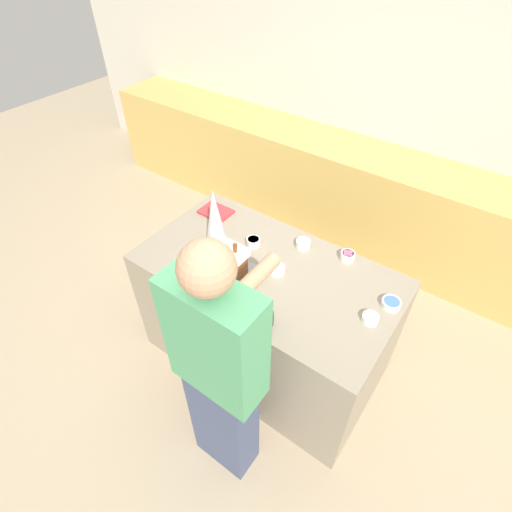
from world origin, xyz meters
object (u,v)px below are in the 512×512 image
Objects in this scene: candy_bowl_beside_tree at (303,244)px; candy_bowl_behind_tray at (391,303)px; candy_bowl_far_left at (348,256)px; cookbook at (216,212)px; mug at (265,318)px; candy_bowl_far_right at (370,318)px; decorative_tree at (214,219)px; baking_tray at (226,274)px; person at (220,374)px; gingerbread_house at (225,262)px; candy_bowl_near_tray_left at (253,242)px; candy_bowl_near_tray_right at (277,269)px.

candy_bowl_behind_tray is at bearing -12.23° from candy_bowl_beside_tree.
candy_bowl_far_left reaches higher than cookbook.
mug is at bearing -100.61° from candy_bowl_far_left.
candy_bowl_far_right is 0.57m from mug.
candy_bowl_behind_tray is at bearing 8.18° from decorative_tree.
baking_tray is 0.22× the size of person.
cookbook is at bearing 135.69° from baking_tray.
gingerbread_house is 2.68× the size of candy_bowl_near_tray_left.
candy_bowl_far_left is 0.46m from candy_bowl_near_tray_right.
candy_bowl_behind_tray is 0.17m from candy_bowl_far_right.
candy_bowl_behind_tray is (0.90, 0.35, 0.02)m from baking_tray.
decorative_tree reaches higher than candy_bowl_far_right.
candy_bowl_far_right is 0.68m from candy_bowl_beside_tree.
mug reaches higher than cookbook.
decorative_tree is at bearing -178.69° from candy_bowl_near_tray_right.
candy_bowl_far_left is 0.98× the size of candy_bowl_beside_tree.
baking_tray is 0.93× the size of decorative_tree.
decorative_tree reaches higher than candy_bowl_far_left.
baking_tray is 1.76× the size of cookbook.
candy_bowl_far_left is 0.99m from cookbook.
candy_bowl_near_tray_right is at bearing 39.72° from baking_tray.
baking_tray is 1.58× the size of gingerbread_house.
candy_bowl_near_tray_right is 1.04× the size of candy_bowl_beside_tree.
baking_tray is at bearing -140.28° from candy_bowl_near_tray_right.
gingerbread_house is at bearing -140.27° from candy_bowl_near_tray_right.
candy_bowl_near_tray_right is at bearing -91.43° from candy_bowl_beside_tree.
candy_bowl_far_right reaches higher than baking_tray.
candy_bowl_beside_tree reaches higher than candy_bowl_near_tray_right.
person reaches higher than baking_tray.
candy_bowl_near_tray_left is 0.64m from mug.
gingerbread_house is (0.00, 0.00, 0.10)m from baking_tray.
decorative_tree reaches higher than cookbook.
mug is (0.63, -0.35, -0.17)m from decorative_tree.
mug reaches higher than candy_bowl_beside_tree.
candy_bowl_far_right is 0.85m from person.
candy_bowl_behind_tray is 0.68m from candy_bowl_near_tray_right.
candy_bowl_behind_tray is 0.06× the size of person.
gingerbread_house is 2.64× the size of candy_bowl_beside_tree.
gingerbread_house reaches higher than cookbook.
candy_bowl_far_left is at bearing 79.39° from mug.
candy_bowl_near_tray_right is at bearing 101.73° from person.
candy_bowl_near_tray_left is at bearing -147.60° from candy_bowl_beside_tree.
gingerbread_house is 2.26× the size of candy_bowl_behind_tray.
decorative_tree is 1.16m from candy_bowl_behind_tray.
candy_bowl_far_right reaches higher than candy_bowl_behind_tray.
candy_bowl_near_tray_left is 0.93× the size of mug.
candy_bowl_beside_tree is at bearing 63.59° from gingerbread_house.
cookbook is 1.04m from mug.
person is at bearing -53.90° from baking_tray.
decorative_tree is 0.24× the size of person.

